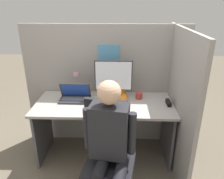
# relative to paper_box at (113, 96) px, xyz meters

# --- Properties ---
(ground_plane) EXTENTS (12.00, 12.00, 0.00)m
(ground_plane) POSITION_rel_paper_box_xyz_m (-0.11, -0.50, -0.79)
(ground_plane) COLOR #665B4C
(cubicle_panel_back) EXTENTS (2.15, 0.05, 1.64)m
(cubicle_panel_back) POSITION_rel_paper_box_xyz_m (-0.11, 0.23, 0.03)
(cubicle_panel_back) COLOR gray
(cubicle_panel_back) RESTS_ON ground
(cubicle_panel_right) EXTENTS (0.04, 1.35, 1.64)m
(cubicle_panel_right) POSITION_rel_paper_box_xyz_m (0.74, -0.22, 0.03)
(cubicle_panel_right) COLOR gray
(cubicle_panel_right) RESTS_ON ground
(desk) EXTENTS (1.65, 0.71, 0.75)m
(desk) POSITION_rel_paper_box_xyz_m (-0.11, -0.15, -0.21)
(desk) COLOR #9E9993
(desk) RESTS_ON ground
(paper_box) EXTENTS (0.32, 0.26, 0.06)m
(paper_box) POSITION_rel_paper_box_xyz_m (0.00, 0.00, 0.00)
(paper_box) COLOR orange
(paper_box) RESTS_ON desk
(monitor) EXTENTS (0.46, 0.20, 0.42)m
(monitor) POSITION_rel_paper_box_xyz_m (0.00, 0.00, 0.24)
(monitor) COLOR #232328
(monitor) RESTS_ON paper_box
(laptop) EXTENTS (0.37, 0.22, 0.22)m
(laptop) POSITION_rel_paper_box_xyz_m (-0.47, -0.07, 0.01)
(laptop) COLOR #2D2D33
(laptop) RESTS_ON desk
(mouse) EXTENTS (0.06, 0.05, 0.03)m
(mouse) POSITION_rel_paper_box_xyz_m (-0.24, -0.25, -0.02)
(mouse) COLOR silver
(mouse) RESTS_ON desk
(stapler) EXTENTS (0.04, 0.15, 0.05)m
(stapler) POSITION_rel_paper_box_xyz_m (0.65, -0.16, -0.01)
(stapler) COLOR black
(stapler) RESTS_ON desk
(carrot_toy) EXTENTS (0.04, 0.15, 0.04)m
(carrot_toy) POSITION_rel_paper_box_xyz_m (-0.23, -0.31, -0.01)
(carrot_toy) COLOR orange
(carrot_toy) RESTS_ON desk
(office_chair) EXTENTS (0.54, 0.60, 1.00)m
(office_chair) POSITION_rel_paper_box_xyz_m (-0.03, -0.73, -0.28)
(office_chair) COLOR black
(office_chair) RESTS_ON ground
(person) EXTENTS (0.47, 0.48, 1.29)m
(person) POSITION_rel_paper_box_xyz_m (-0.00, -0.89, -0.04)
(person) COLOR black
(person) RESTS_ON ground
(coffee_mug) EXTENTS (0.08, 0.08, 0.08)m
(coffee_mug) POSITION_rel_paper_box_xyz_m (0.32, -0.00, 0.01)
(coffee_mug) COLOR #A3332D
(coffee_mug) RESTS_ON desk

